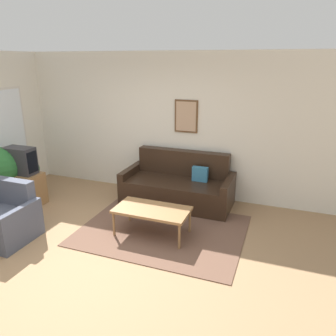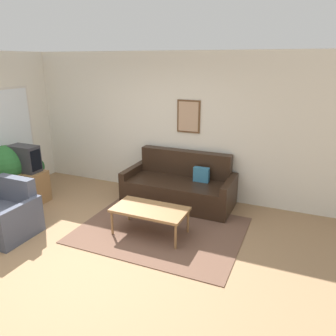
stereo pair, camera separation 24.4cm
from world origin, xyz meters
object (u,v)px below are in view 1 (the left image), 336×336
Objects in this scene: couch at (178,186)px; armchair at (4,220)px; tv at (20,161)px; potted_plant_tall at (2,168)px; coffee_table at (152,211)px.

couch reaches higher than armchair.
tv is 1.37m from armchair.
couch is 1.84× the size of potted_plant_tall.
potted_plant_tall reaches higher than couch.
tv is (-2.63, -1.04, 0.52)m from couch.
tv is 0.66× the size of armchair.
armchair is (-1.99, -2.13, -0.02)m from couch.
couch is 2.88m from tv.
tv is 0.35m from potted_plant_tall.
tv is (-2.64, 0.22, 0.44)m from coffee_table.
armchair is at bearing -132.98° from couch.
armchair is (0.64, -1.09, -0.54)m from tv.
couch reaches higher than coffee_table.
couch is 3.18m from potted_plant_tall.
couch is at bearing 32.23° from armchair.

